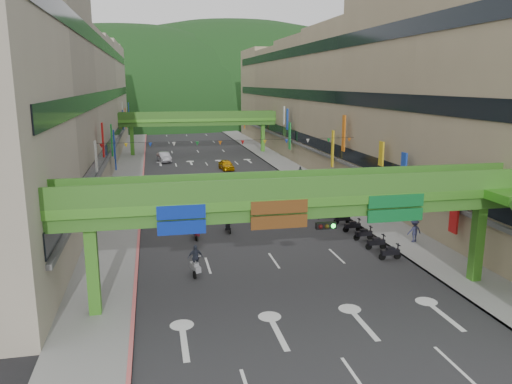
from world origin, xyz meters
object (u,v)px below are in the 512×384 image
(pedestrian_red, at_px, (338,197))
(scooter_rider_mid, at_px, (286,195))
(car_silver, at_px, (164,157))
(car_yellow, at_px, (226,165))
(scooter_rider_near, at_px, (228,220))
(overpass_near, at_px, (321,210))

(pedestrian_red, bearing_deg, scooter_rider_mid, 151.45)
(scooter_rider_mid, xyz_separation_m, car_silver, (-11.09, 29.92, -0.20))
(scooter_rider_mid, distance_m, car_silver, 31.91)
(car_yellow, distance_m, pedestrian_red, 23.93)
(car_yellow, bearing_deg, car_silver, 127.87)
(scooter_rider_near, distance_m, car_silver, 38.24)
(overpass_near, distance_m, scooter_rider_mid, 22.74)
(car_silver, height_order, car_yellow, car_silver)
(overpass_near, relative_size, pedestrian_red, 16.09)
(overpass_near, relative_size, car_yellow, 6.98)
(overpass_near, bearing_deg, car_yellow, 88.40)
(scooter_rider_near, xyz_separation_m, pedestrian_red, (11.85, 6.52, -0.16))
(scooter_rider_mid, xyz_separation_m, car_yellow, (-2.85, 21.09, -0.25))
(overpass_near, bearing_deg, scooter_rider_near, 102.14)
(overpass_near, bearing_deg, pedestrian_red, 66.49)
(car_silver, relative_size, pedestrian_red, 2.59)
(overpass_near, distance_m, car_silver, 52.55)
(scooter_rider_mid, distance_m, car_yellow, 21.28)
(car_silver, distance_m, car_yellow, 12.08)
(scooter_rider_mid, relative_size, car_yellow, 0.46)
(overpass_near, xyz_separation_m, scooter_rider_near, (-2.98, 13.86, -4.18))
(overpass_near, bearing_deg, car_silver, 97.73)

